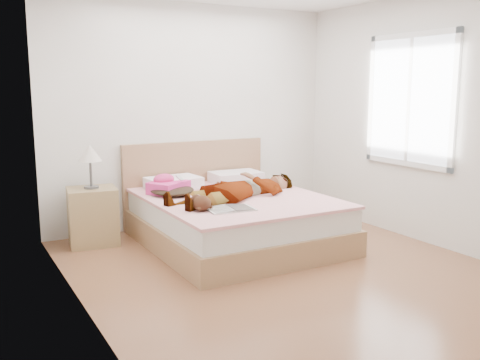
{
  "coord_description": "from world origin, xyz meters",
  "views": [
    {
      "loc": [
        -2.63,
        -3.86,
        1.65
      ],
      "look_at": [
        0.0,
        0.85,
        0.7
      ],
      "focal_mm": 40.0,
      "sensor_mm": 36.0,
      "label": 1
    }
  ],
  "objects": [
    {
      "name": "bed",
      "position": [
        0.0,
        1.04,
        0.28
      ],
      "size": [
        1.8,
        2.08,
        1.0
      ],
      "color": "olive",
      "rests_on": "ground"
    },
    {
      "name": "phone",
      "position": [
        -0.46,
        1.35,
        0.69
      ],
      "size": [
        0.07,
        0.1,
        0.05
      ],
      "primitive_type": "cube",
      "rotation": [
        0.44,
        0.0,
        0.3
      ],
      "color": "silver",
      "rests_on": "bed"
    },
    {
      "name": "coffee_mug",
      "position": [
        -0.07,
        0.78,
        0.55
      ],
      "size": [
        0.12,
        0.09,
        0.09
      ],
      "color": "white",
      "rests_on": "bed"
    },
    {
      "name": "towel",
      "position": [
        -0.55,
        1.47,
        0.59
      ],
      "size": [
        0.5,
        0.47,
        0.21
      ],
      "color": "#FF459B",
      "rests_on": "bed"
    },
    {
      "name": "hair",
      "position": [
        -0.53,
        1.4,
        0.55
      ],
      "size": [
        0.58,
        0.66,
        0.08
      ],
      "primitive_type": "ellipsoid",
      "rotation": [
        0.0,
        0.0,
        -0.23
      ],
      "color": "black",
      "rests_on": "bed"
    },
    {
      "name": "room_shell",
      "position": [
        1.77,
        0.3,
        1.5
      ],
      "size": [
        4.0,
        4.0,
        4.0
      ],
      "color": "white",
      "rests_on": "ground"
    },
    {
      "name": "woman",
      "position": [
        0.04,
        0.95,
        0.63
      ],
      "size": [
        1.81,
        1.11,
        0.23
      ],
      "primitive_type": "imported",
      "rotation": [
        0.0,
        0.0,
        -1.27
      ],
      "color": "white",
      "rests_on": "bed"
    },
    {
      "name": "ground",
      "position": [
        0.0,
        0.0,
        0.0
      ],
      "size": [
        4.0,
        4.0,
        0.0
      ],
      "primitive_type": "plane",
      "color": "#542E1A",
      "rests_on": "ground"
    },
    {
      "name": "magazine",
      "position": [
        -0.33,
        0.43,
        0.52
      ],
      "size": [
        0.46,
        0.33,
        0.03
      ],
      "color": "white",
      "rests_on": "bed"
    },
    {
      "name": "nightstand",
      "position": [
        -1.32,
        1.66,
        0.35
      ],
      "size": [
        0.55,
        0.5,
        1.06
      ],
      "color": "olive",
      "rests_on": "ground"
    },
    {
      "name": "plush_toy",
      "position": [
        -0.59,
        0.54,
        0.59
      ],
      "size": [
        0.19,
        0.27,
        0.14
      ],
      "color": "#321C0D",
      "rests_on": "bed"
    }
  ]
}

